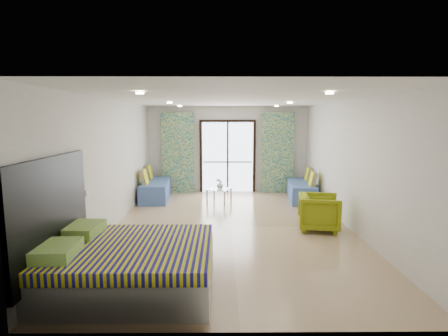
{
  "coord_description": "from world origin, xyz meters",
  "views": [
    {
      "loc": [
        -0.21,
        -7.24,
        2.29
      ],
      "look_at": [
        -0.14,
        0.91,
        1.15
      ],
      "focal_mm": 28.0,
      "sensor_mm": 36.0,
      "label": 1
    }
  ],
  "objects_px": {
    "daybed_right": "(302,190)",
    "armchair": "(319,210)",
    "daybed_left": "(155,189)",
    "coffee_table": "(219,190)",
    "bed": "(128,265)"
  },
  "relations": [
    {
      "from": "daybed_right",
      "to": "armchair",
      "type": "height_order",
      "value": "daybed_right"
    },
    {
      "from": "daybed_left",
      "to": "coffee_table",
      "type": "xyz_separation_m",
      "value": [
        1.86,
        -0.49,
        0.06
      ]
    },
    {
      "from": "bed",
      "to": "armchair",
      "type": "height_order",
      "value": "armchair"
    },
    {
      "from": "bed",
      "to": "daybed_left",
      "type": "bearing_deg",
      "value": 96.71
    },
    {
      "from": "bed",
      "to": "daybed_right",
      "type": "relative_size",
      "value": 1.2
    },
    {
      "from": "bed",
      "to": "coffee_table",
      "type": "bearing_deg",
      "value": 76.1
    },
    {
      "from": "daybed_left",
      "to": "coffee_table",
      "type": "height_order",
      "value": "daybed_left"
    },
    {
      "from": "daybed_left",
      "to": "daybed_right",
      "type": "distance_m",
      "value": 4.24
    },
    {
      "from": "daybed_left",
      "to": "armchair",
      "type": "bearing_deg",
      "value": -39.76
    },
    {
      "from": "daybed_left",
      "to": "daybed_right",
      "type": "height_order",
      "value": "daybed_left"
    },
    {
      "from": "bed",
      "to": "armchair",
      "type": "relative_size",
      "value": 2.71
    },
    {
      "from": "coffee_table",
      "to": "bed",
      "type": "bearing_deg",
      "value": -103.9
    },
    {
      "from": "bed",
      "to": "daybed_right",
      "type": "xyz_separation_m",
      "value": [
        3.6,
        5.27,
        -0.05
      ]
    },
    {
      "from": "daybed_right",
      "to": "coffee_table",
      "type": "xyz_separation_m",
      "value": [
        -2.38,
        -0.34,
        0.07
      ]
    },
    {
      "from": "armchair",
      "to": "coffee_table",
      "type": "bearing_deg",
      "value": 50.92
    }
  ]
}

